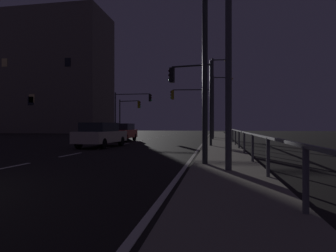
{
  "coord_description": "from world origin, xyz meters",
  "views": [
    {
      "loc": [
        6.76,
        -3.32,
        1.38
      ],
      "look_at": [
        1.94,
        24.95,
        1.34
      ],
      "focal_mm": 30.12,
      "sensor_mm": 36.0,
      "label": 1
    }
  ],
  "objects_px": {
    "traffic_light_far_right": "(192,87)",
    "building_distant": "(48,74)",
    "traffic_light_mid_right": "(194,102)",
    "street_lamp_mid_block": "(237,10)",
    "street_lamp_corner": "(217,100)",
    "car": "(101,134)",
    "street_lamp_far_end": "(215,91)",
    "car_oncoming": "(122,132)",
    "traffic_light_far_center": "(129,110)",
    "traffic_light_far_left": "(131,105)",
    "street_lamp_across_street": "(202,14)"
  },
  "relations": [
    {
      "from": "car",
      "to": "street_lamp_far_end",
      "type": "bearing_deg",
      "value": 51.7
    },
    {
      "from": "street_lamp_far_end",
      "to": "building_distant",
      "type": "distance_m",
      "value": 41.1
    },
    {
      "from": "traffic_light_mid_right",
      "to": "building_distant",
      "type": "xyz_separation_m",
      "value": [
        -30.26,
        21.15,
        7.62
      ]
    },
    {
      "from": "traffic_light_far_right",
      "to": "building_distant",
      "type": "relative_size",
      "value": 0.23
    },
    {
      "from": "car_oncoming",
      "to": "street_lamp_mid_block",
      "type": "distance_m",
      "value": 18.64
    },
    {
      "from": "car_oncoming",
      "to": "street_lamp_corner",
      "type": "distance_m",
      "value": 11.16
    },
    {
      "from": "traffic_light_far_right",
      "to": "street_lamp_mid_block",
      "type": "xyz_separation_m",
      "value": [
        2.05,
        -10.16,
        0.66
      ]
    },
    {
      "from": "street_lamp_corner",
      "to": "car_oncoming",
      "type": "bearing_deg",
      "value": -140.98
    },
    {
      "from": "traffic_light_far_center",
      "to": "car_oncoming",
      "type": "bearing_deg",
      "value": -74.89
    },
    {
      "from": "car_oncoming",
      "to": "building_distant",
      "type": "xyz_separation_m",
      "value": [
        -24.33,
        26.78,
        10.67
      ]
    },
    {
      "from": "traffic_light_mid_right",
      "to": "building_distant",
      "type": "relative_size",
      "value": 0.22
    },
    {
      "from": "traffic_light_far_right",
      "to": "building_distant",
      "type": "height_order",
      "value": "building_distant"
    },
    {
      "from": "traffic_light_far_right",
      "to": "car",
      "type": "bearing_deg",
      "value": -172.49
    },
    {
      "from": "traffic_light_far_left",
      "to": "building_distant",
      "type": "height_order",
      "value": "building_distant"
    },
    {
      "from": "traffic_light_far_left",
      "to": "street_lamp_across_street",
      "type": "xyz_separation_m",
      "value": [
        10.63,
        -26.72,
        0.79
      ]
    },
    {
      "from": "car",
      "to": "street_lamp_far_end",
      "type": "height_order",
      "value": "street_lamp_far_end"
    },
    {
      "from": "traffic_light_mid_right",
      "to": "car_oncoming",
      "type": "bearing_deg",
      "value": -136.48
    },
    {
      "from": "car_oncoming",
      "to": "traffic_light_mid_right",
      "type": "height_order",
      "value": "traffic_light_mid_right"
    },
    {
      "from": "building_distant",
      "to": "car",
      "type": "bearing_deg",
      "value": -52.99
    },
    {
      "from": "traffic_light_mid_right",
      "to": "street_lamp_far_end",
      "type": "bearing_deg",
      "value": -54.43
    },
    {
      "from": "car",
      "to": "traffic_light_far_right",
      "type": "bearing_deg",
      "value": 7.51
    },
    {
      "from": "traffic_light_mid_right",
      "to": "traffic_light_far_left",
      "type": "xyz_separation_m",
      "value": [
        -8.81,
        6.3,
        0.25
      ]
    },
    {
      "from": "car",
      "to": "traffic_light_far_center",
      "type": "relative_size",
      "value": 0.89
    },
    {
      "from": "car_oncoming",
      "to": "traffic_light_far_left",
      "type": "distance_m",
      "value": 12.71
    },
    {
      "from": "car_oncoming",
      "to": "street_lamp_mid_block",
      "type": "height_order",
      "value": "street_lamp_mid_block"
    },
    {
      "from": "traffic_light_far_right",
      "to": "traffic_light_mid_right",
      "type": "distance_m",
      "value": 11.54
    },
    {
      "from": "traffic_light_mid_right",
      "to": "traffic_light_far_center",
      "type": "bearing_deg",
      "value": 140.14
    },
    {
      "from": "building_distant",
      "to": "street_lamp_far_end",
      "type": "bearing_deg",
      "value": -36.74
    },
    {
      "from": "car",
      "to": "street_lamp_corner",
      "type": "bearing_deg",
      "value": 61.0
    },
    {
      "from": "traffic_light_far_left",
      "to": "street_lamp_mid_block",
      "type": "distance_m",
      "value": 30.3
    },
    {
      "from": "traffic_light_far_right",
      "to": "street_lamp_across_street",
      "type": "height_order",
      "value": "street_lamp_across_street"
    },
    {
      "from": "car",
      "to": "car_oncoming",
      "type": "bearing_deg",
      "value": 97.5
    },
    {
      "from": "traffic_light_far_left",
      "to": "street_lamp_far_end",
      "type": "height_order",
      "value": "street_lamp_far_end"
    },
    {
      "from": "traffic_light_far_right",
      "to": "traffic_light_far_left",
      "type": "distance_m",
      "value": 20.23
    },
    {
      "from": "traffic_light_far_right",
      "to": "traffic_light_mid_right",
      "type": "height_order",
      "value": "traffic_light_far_right"
    },
    {
      "from": "car_oncoming",
      "to": "traffic_light_far_left",
      "type": "xyz_separation_m",
      "value": [
        -2.88,
        11.93,
        3.3
      ]
    },
    {
      "from": "street_lamp_across_street",
      "to": "street_lamp_corner",
      "type": "distance_m",
      "value": 21.52
    },
    {
      "from": "traffic_light_far_right",
      "to": "building_distant",
      "type": "xyz_separation_m",
      "value": [
        -31.03,
        32.66,
        7.67
      ]
    },
    {
      "from": "car",
      "to": "street_lamp_far_end",
      "type": "relative_size",
      "value": 0.6
    },
    {
      "from": "street_lamp_mid_block",
      "to": "street_lamp_corner",
      "type": "relative_size",
      "value": 1.09
    },
    {
      "from": "traffic_light_far_center",
      "to": "traffic_light_far_left",
      "type": "xyz_separation_m",
      "value": [
        0.81,
        -1.73,
        0.6
      ]
    },
    {
      "from": "traffic_light_far_right",
      "to": "traffic_light_far_center",
      "type": "distance_m",
      "value": 22.13
    },
    {
      "from": "traffic_light_far_center",
      "to": "traffic_light_far_left",
      "type": "bearing_deg",
      "value": -65.0
    },
    {
      "from": "car_oncoming",
      "to": "street_lamp_corner",
      "type": "relative_size",
      "value": 0.69
    },
    {
      "from": "car",
      "to": "street_lamp_corner",
      "type": "height_order",
      "value": "street_lamp_corner"
    },
    {
      "from": "street_lamp_mid_block",
      "to": "street_lamp_corner",
      "type": "xyz_separation_m",
      "value": [
        -0.47,
        22.75,
        -0.33
      ]
    },
    {
      "from": "car",
      "to": "traffic_light_far_left",
      "type": "xyz_separation_m",
      "value": [
        -3.76,
        18.58,
        3.3
      ]
    },
    {
      "from": "street_lamp_far_end",
      "to": "car_oncoming",
      "type": "bearing_deg",
      "value": -162.63
    },
    {
      "from": "street_lamp_far_end",
      "to": "street_lamp_across_street",
      "type": "relative_size",
      "value": 0.93
    },
    {
      "from": "street_lamp_mid_block",
      "to": "building_distant",
      "type": "bearing_deg",
      "value": 127.68
    }
  ]
}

